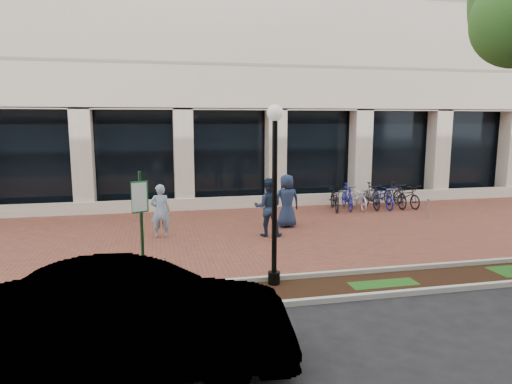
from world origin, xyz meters
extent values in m
plane|color=black|center=(0.00, 0.00, 0.00)|extent=(120.00, 120.00, 0.00)
cube|color=brown|center=(0.00, 0.00, 0.01)|extent=(40.00, 9.00, 0.01)
cube|color=black|center=(0.00, -5.25, 0.01)|extent=(40.00, 1.50, 0.01)
cube|color=#ADAEA4|center=(0.00, -4.50, 0.06)|extent=(40.00, 0.12, 0.12)
cube|color=#ADAEA4|center=(0.00, -6.00, 0.06)|extent=(40.00, 0.12, 0.12)
cube|color=black|center=(0.00, 5.60, 2.10)|extent=(40.00, 0.15, 4.20)
cube|color=beige|center=(0.00, 4.50, 0.25)|extent=(40.00, 0.25, 0.50)
cube|color=beige|center=(0.00, 4.90, 2.10)|extent=(0.80, 0.80, 4.20)
cube|color=#153B1C|center=(-3.46, -5.42, 1.38)|extent=(0.05, 0.05, 2.76)
cube|color=#19662F|center=(-3.46, -5.45, 2.26)|extent=(0.34, 0.02, 0.62)
cube|color=white|center=(-3.46, -5.47, 2.26)|extent=(0.30, 0.01, 0.56)
cylinder|color=black|center=(-0.58, -4.73, 0.15)|extent=(0.28, 0.28, 0.30)
cylinder|color=black|center=(-0.58, -4.73, 1.87)|extent=(0.12, 0.12, 3.75)
sphere|color=silver|center=(-0.58, -4.73, 3.89)|extent=(0.36, 0.36, 0.36)
imported|color=#B3B2B7|center=(-3.55, -5.28, 0.46)|extent=(1.84, 1.01, 0.92)
imported|color=#7FA0BD|center=(-3.05, 0.15, 0.87)|extent=(0.64, 0.43, 1.73)
imported|color=#1B2A44|center=(0.36, -0.38, 0.95)|extent=(1.07, 0.92, 1.90)
imported|color=#1B2845|center=(1.29, 0.69, 0.94)|extent=(0.95, 0.65, 1.87)
cylinder|color=#B6B6BB|center=(6.94, 0.82, 0.37)|extent=(0.11, 0.11, 0.74)
sphere|color=#B6B6BB|center=(6.94, 0.82, 0.79)|extent=(0.12, 0.12, 0.12)
imported|color=black|center=(4.12, 3.18, 0.50)|extent=(1.08, 2.00, 1.00)
imported|color=navy|center=(4.67, 3.18, 0.55)|extent=(0.84, 1.90, 1.11)
imported|color=silver|center=(5.22, 3.18, 0.50)|extent=(0.89, 1.97, 1.00)
imported|color=black|center=(5.77, 3.18, 0.55)|extent=(0.65, 1.87, 1.11)
imported|color=navy|center=(6.32, 3.18, 0.50)|extent=(0.70, 1.91, 1.00)
imported|color=black|center=(6.87, 3.18, 0.55)|extent=(0.58, 1.86, 1.11)
imported|color=black|center=(7.42, 3.18, 0.50)|extent=(0.82, 1.95, 1.00)
cylinder|color=#B6B6BB|center=(5.77, 3.18, 0.40)|extent=(0.04, 0.04, 0.80)
imported|color=#B2B2B7|center=(-3.56, -7.78, 0.79)|extent=(4.97, 2.21, 1.59)
camera|label=1|loc=(-3.14, -14.44, 3.73)|focal=32.00mm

